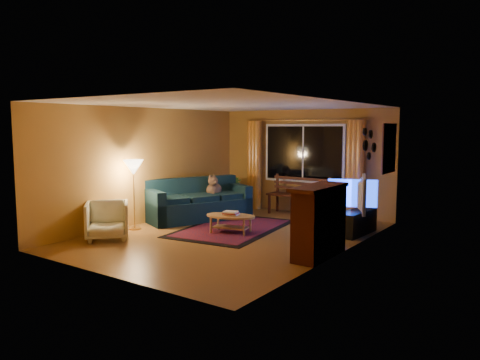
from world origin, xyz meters
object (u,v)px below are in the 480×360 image
Objects in this scene: bench at (298,206)px; sofa at (198,199)px; floor_lamp at (134,195)px; tv_console at (357,222)px; armchair at (107,218)px; coffee_table at (231,224)px.

sofa is (-1.61, -1.75, 0.23)m from bench.
sofa is at bearing 75.16° from floor_lamp.
tv_console is (3.46, 0.69, -0.23)m from sofa.
sofa reaches higher than armchair.
tv_console is at bearing 35.53° from sofa.
armchair is 0.78× the size of coffee_table.
tv_console is at bearing -28.77° from bench.
sofa is at bearing 154.37° from coffee_table.
bench is at bearing 18.07° from armchair.
floor_lamp is 2.07m from coffee_table.
floor_lamp reaches higher than sofa.
sofa is 3.53m from tv_console.
bench is at bearing 58.39° from floor_lamp.
sofa is at bearing 37.00° from armchair.
armchair is at bearing -133.09° from coffee_table.
coffee_table is at bearing -142.79° from tv_console.
coffee_table is 0.91× the size of tv_console.
armchair reaches higher than tv_console.
coffee_table is at bearing -1.43° from armchair.
armchair is at bearing -136.29° from tv_console.
floor_lamp is at bearing -154.83° from coffee_table.
bench reaches higher than coffee_table.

